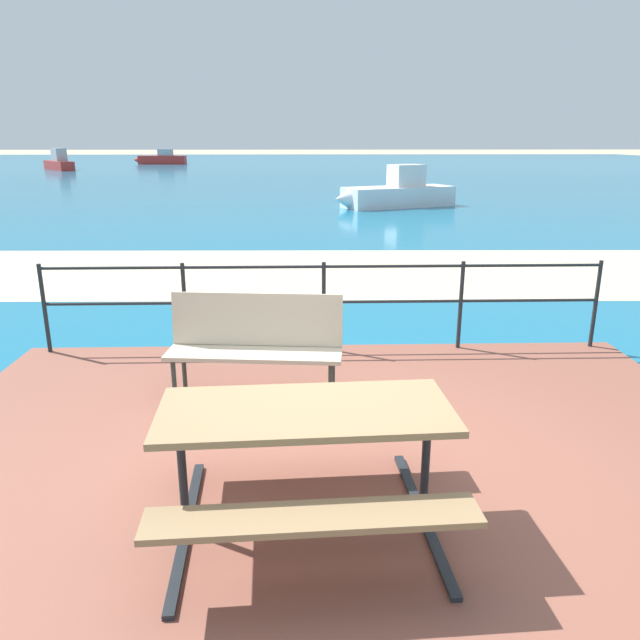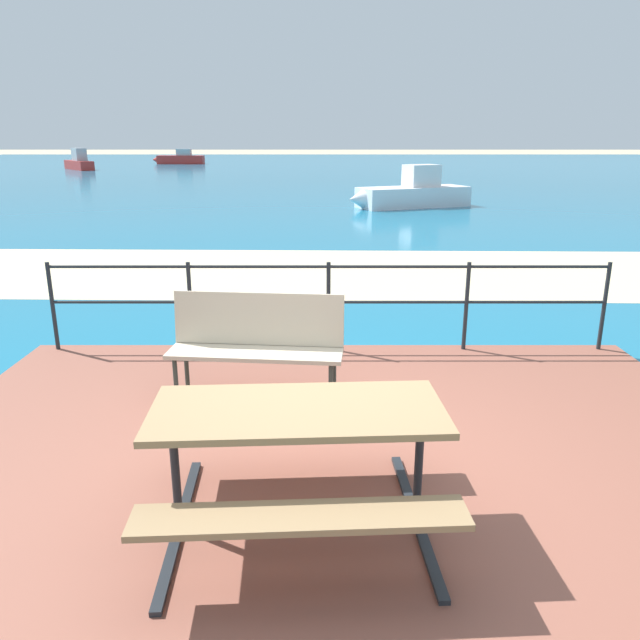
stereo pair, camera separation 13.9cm
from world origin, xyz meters
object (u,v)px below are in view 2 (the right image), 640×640
object	(u,v)px
picnic_table	(295,437)
boat_near	(177,159)
boat_mid	(409,194)
park_bench	(254,338)
boat_far	(75,162)

from	to	relation	value
picnic_table	boat_near	xyz separation A→B (m)	(-12.44, 52.73, -0.17)
boat_mid	boat_near	bearing A→B (deg)	-88.41
park_bench	boat_near	distance (m)	52.31
park_bench	boat_mid	bearing A→B (deg)	82.42
boat_near	boat_mid	size ratio (longest dim) A/B	1.07
picnic_table	park_bench	xyz separation A→B (m)	(-0.42, 1.82, -0.02)
boat_far	boat_near	bearing A→B (deg)	-65.37
boat_near	boat_far	size ratio (longest dim) A/B	1.09
boat_mid	boat_far	bearing A→B (deg)	-72.81
park_bench	boat_near	bearing A→B (deg)	108.70
picnic_table	boat_mid	size ratio (longest dim) A/B	0.40
picnic_table	boat_mid	world-z (taller)	boat_mid
boat_far	picnic_table	bearing A→B (deg)	165.43
boat_mid	picnic_table	bearing A→B (deg)	57.09
picnic_table	boat_mid	xyz separation A→B (m)	(3.24, 17.69, -0.18)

